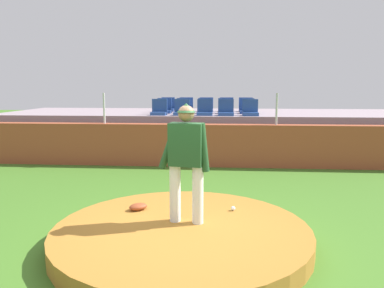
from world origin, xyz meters
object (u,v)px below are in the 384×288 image
(pitcher, at_px, (186,154))
(stadium_chair_9, at_px, (247,109))
(stadium_chair_3, at_px, (226,110))
(stadium_chair_14, at_px, (246,107))
(stadium_chair_4, at_px, (250,110))
(stadium_chair_8, at_px, (225,109))
(baseball, at_px, (233,208))
(stadium_chair_2, at_px, (205,110))
(stadium_chair_10, at_px, (168,107))
(stadium_chair_12, at_px, (206,107))
(stadium_chair_6, at_px, (184,109))
(stadium_chair_1, at_px, (182,110))
(stadium_chair_13, at_px, (227,107))
(stadium_chair_11, at_px, (186,107))
(fielding_glove, at_px, (138,207))
(stadium_chair_7, at_px, (205,109))
(stadium_chair_5, at_px, (164,108))
(stadium_chair_0, at_px, (159,110))

(pitcher, relative_size, stadium_chair_9, 3.48)
(stadium_chair_3, xyz_separation_m, stadium_chair_14, (0.73, 1.84, 0.00))
(stadium_chair_4, height_order, stadium_chair_8, same)
(baseball, relative_size, stadium_chair_2, 0.15)
(stadium_chair_10, relative_size, stadium_chair_12, 1.00)
(stadium_chair_6, bearing_deg, pitcher, 96.05)
(stadium_chair_1, xyz_separation_m, stadium_chair_8, (1.36, 0.89, 0.00))
(pitcher, bearing_deg, stadium_chair_13, 95.32)
(stadium_chair_9, distance_m, stadium_chair_11, 2.30)
(stadium_chair_2, distance_m, stadium_chair_13, 1.92)
(stadium_chair_14, bearing_deg, fielding_glove, 74.40)
(stadium_chair_8, height_order, stadium_chair_10, same)
(pitcher, height_order, stadium_chair_2, pitcher)
(stadium_chair_1, distance_m, stadium_chair_2, 0.72)
(stadium_chair_10, distance_m, stadium_chair_14, 2.80)
(fielding_glove, bearing_deg, stadium_chair_3, -140.42)
(stadium_chair_2, xyz_separation_m, stadium_chair_8, (0.65, 0.88, 0.00))
(stadium_chair_13, bearing_deg, stadium_chair_12, 1.16)
(baseball, height_order, stadium_chair_14, stadium_chair_14)
(stadium_chair_1, bearing_deg, stadium_chair_7, -128.43)
(stadium_chair_5, bearing_deg, stadium_chair_7, 179.61)
(stadium_chair_0, relative_size, stadium_chair_1, 1.00)
(stadium_chair_13, xyz_separation_m, stadium_chair_14, (0.68, 0.02, 0.00))
(pitcher, height_order, stadium_chair_6, pitcher)
(fielding_glove, xyz_separation_m, stadium_chair_0, (-0.64, 5.99, 1.19))
(pitcher, distance_m, stadium_chair_6, 7.37)
(stadium_chair_11, height_order, stadium_chair_14, same)
(baseball, relative_size, stadium_chair_3, 0.15)
(pitcher, distance_m, stadium_chair_1, 6.50)
(stadium_chair_13, bearing_deg, stadium_chair_1, 51.76)
(stadium_chair_10, bearing_deg, pitcher, 99.93)
(stadium_chair_8, bearing_deg, stadium_chair_2, 53.78)
(stadium_chair_7, bearing_deg, baseball, 96.31)
(stadium_chair_0, xyz_separation_m, stadium_chair_11, (0.69, 1.76, 0.00))
(stadium_chair_4, distance_m, stadium_chair_9, 0.91)
(baseball, height_order, stadium_chair_2, stadium_chair_2)
(stadium_chair_11, bearing_deg, pitcher, 95.40)
(fielding_glove, bearing_deg, stadium_chair_14, -142.33)
(stadium_chair_0, distance_m, stadium_chair_4, 2.84)
(stadium_chair_0, bearing_deg, stadium_chair_2, 179.63)
(stadium_chair_5, distance_m, stadium_chair_13, 2.30)
(stadium_chair_1, height_order, stadium_chair_14, same)
(stadium_chair_14, bearing_deg, stadium_chair_5, 18.60)
(stadium_chair_3, bearing_deg, stadium_chair_0, -0.90)
(baseball, height_order, stadium_chair_6, stadium_chair_6)
(fielding_glove, relative_size, stadium_chair_14, 0.60)
(stadium_chair_14, bearing_deg, pitcher, 80.71)
(stadium_chair_6, xyz_separation_m, stadium_chair_14, (2.13, 0.95, 0.00))
(fielding_glove, xyz_separation_m, stadium_chair_13, (1.50, 7.78, 1.19))
(stadium_chair_6, height_order, stadium_chair_13, same)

